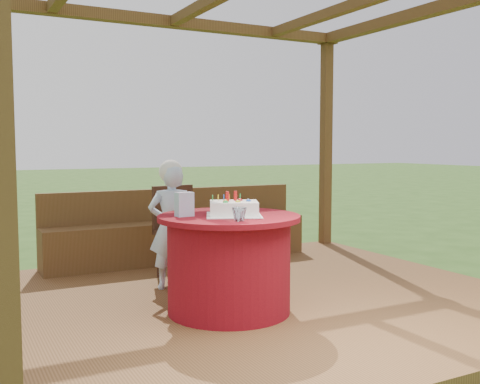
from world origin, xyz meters
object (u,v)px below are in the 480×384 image
gift_bag (184,204)px  birthday_cake (234,208)px  table (229,263)px  drinking_glass (239,214)px  bench (179,237)px  elderly_woman (171,223)px  chair (179,226)px

gift_bag → birthday_cake: bearing=-24.4°
table → drinking_glass: (-0.09, -0.34, 0.42)m
bench → table: bearing=-100.8°
elderly_woman → gift_bag: 0.87m
birthday_cake → gift_bag: 0.38m
bench → drinking_glass: size_ratio=28.60×
chair → birthday_cake: (-0.07, -1.32, 0.31)m
gift_bag → drinking_glass: bearing=-64.4°
chair → elderly_woman: 0.45m
elderly_woman → birthday_cake: elderly_woman is taller
chair → birthday_cake: 1.36m
bench → elderly_woman: size_ratio=2.58×
chair → gift_bag: 1.31m
bench → drinking_glass: 2.47m
elderly_woman → drinking_glass: 1.25m
bench → birthday_cake: 2.17m
gift_bag → elderly_woman: bearing=72.3°
chair → birthday_cake: bearing=-93.2°
table → bench: bearing=79.2°
bench → drinking_glass: bearing=-101.4°
gift_bag → drinking_glass: 0.49m
bench → elderly_woman: bearing=-114.8°
table → elderly_woman: size_ratio=0.94×
bench → elderly_woman: elderly_woman is taller
bench → drinking_glass: (-0.47, -2.36, 0.54)m
birthday_cake → drinking_glass: bearing=-110.2°
table → chair: 1.28m
birthday_cake → elderly_woman: bearing=99.3°
chair → gift_bag: gift_bag is taller
gift_bag → table: bearing=-18.2°
table → birthday_cake: size_ratio=2.01×
gift_bag → drinking_glass: gift_bag is taller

